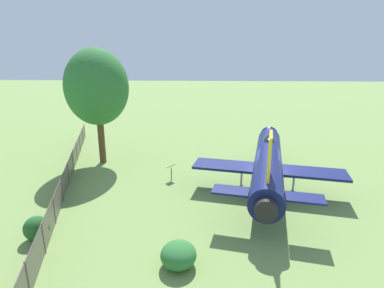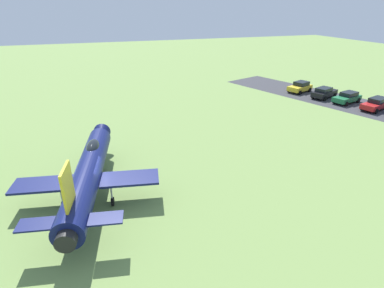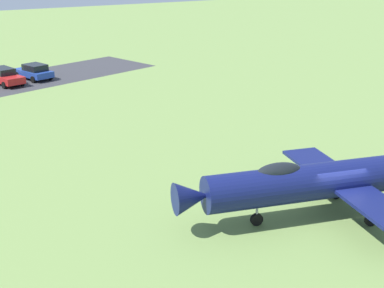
{
  "view_description": "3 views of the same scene",
  "coord_description": "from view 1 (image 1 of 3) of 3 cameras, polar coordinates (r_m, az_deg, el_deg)",
  "views": [
    {
      "loc": [
        19.1,
        -3.84,
        8.43
      ],
      "look_at": [
        -1.87,
        -5.09,
        2.5
      ],
      "focal_mm": 28.56,
      "sensor_mm": 36.0,
      "label": 1
    },
    {
      "loc": [
        19.59,
        0.78,
        12.37
      ],
      "look_at": [
        -3.08,
        8.54,
        1.5
      ],
      "focal_mm": 28.83,
      "sensor_mm": 36.0,
      "label": 2
    },
    {
      "loc": [
        -17.6,
        -19.33,
        12.49
      ],
      "look_at": [
        -3.08,
        8.54,
        1.5
      ],
      "focal_mm": 53.84,
      "sensor_mm": 36.0,
      "label": 3
    }
  ],
  "objects": [
    {
      "name": "ground_plane",
      "position": [
        21.23,
        13.68,
        -8.11
      ],
      "size": [
        200.0,
        200.0,
        0.0
      ],
      "primitive_type": "plane",
      "color": "#75934C"
    },
    {
      "name": "display_jet",
      "position": [
        20.92,
        14.03,
        -2.96
      ],
      "size": [
        14.65,
        9.67,
        4.93
      ],
      "rotation": [
        0.0,
        0.0,
        2.95
      ],
      "color": "#111951",
      "rests_on": "ground_plane"
    },
    {
      "name": "shade_tree",
      "position": [
        25.47,
        -17.3,
        10.07
      ],
      "size": [
        5.54,
        4.87,
        9.25
      ],
      "color": "brown",
      "rests_on": "ground_plane"
    },
    {
      "name": "perimeter_fence",
      "position": [
        19.01,
        -23.72,
        -9.32
      ],
      "size": [
        33.15,
        10.5,
        1.5
      ],
      "rotation": [
        0.0,
        0.0,
        6.59
      ],
      "color": "#4C4238",
      "rests_on": "ground_plane"
    },
    {
      "name": "shrub_near_fence",
      "position": [
        13.54,
        -2.54,
        -19.98
      ],
      "size": [
        1.63,
        1.52,
        1.04
      ],
      "color": "#2D7033",
      "rests_on": "ground_plane"
    },
    {
      "name": "shrub_by_tree",
      "position": [
        16.81,
        -27.04,
        -13.87
      ],
      "size": [
        1.14,
        1.2,
        1.2
      ],
      "color": "#235B26",
      "rests_on": "ground_plane"
    },
    {
      "name": "info_plaque",
      "position": [
        21.86,
        -3.89,
        -4.55
      ],
      "size": [
        0.72,
        0.68,
        1.14
      ],
      "color": "#333333",
      "rests_on": "ground_plane"
    }
  ]
}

